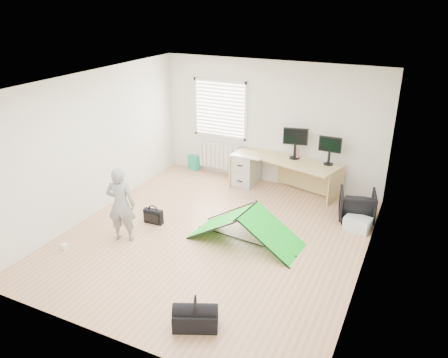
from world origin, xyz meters
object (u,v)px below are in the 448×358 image
at_px(thermos, 298,153).
at_px(kite, 245,226).
at_px(duffel_bag, 196,319).
at_px(monitor_right, 329,154).
at_px(office_chair, 357,205).
at_px(desk, 285,175).
at_px(person, 121,204).
at_px(storage_crate, 357,224).
at_px(monitor_left, 295,147).
at_px(laptop_bag, 153,216).
at_px(filing_cabinet, 246,168).

xyz_separation_m(thermos, kite, (-0.16, -2.41, -0.56)).
bearing_deg(thermos, duffel_bag, -88.96).
distance_m(monitor_right, office_chair, 1.23).
bearing_deg(desk, person, -106.57).
height_order(office_chair, duffel_bag, office_chair).
bearing_deg(desk, kite, -74.04).
xyz_separation_m(monitor_right, storage_crate, (0.84, -1.09, -0.84)).
relative_size(person, kite, 0.70).
distance_m(monitor_left, kite, 2.49).
xyz_separation_m(office_chair, laptop_bag, (-3.37, -1.76, -0.16)).
bearing_deg(desk, thermos, 49.31).
relative_size(office_chair, person, 0.49).
height_order(office_chair, storage_crate, office_chair).
xyz_separation_m(thermos, storage_crate, (1.51, -1.16, -0.73)).
distance_m(monitor_left, thermos, 0.15).
bearing_deg(monitor_right, monitor_left, 177.32).
distance_m(desk, filing_cabinet, 0.93).
bearing_deg(duffel_bag, desk, 69.62).
height_order(person, kite, person).
bearing_deg(person, laptop_bag, -119.54).
relative_size(person, laptop_bag, 3.63).
bearing_deg(filing_cabinet, duffel_bag, -72.64).
xyz_separation_m(laptop_bag, duffel_bag, (2.04, -2.08, -0.01)).
relative_size(thermos, storage_crate, 0.50).
xyz_separation_m(filing_cabinet, monitor_left, (1.06, 0.09, 0.62)).
distance_m(office_chair, storage_crate, 0.43).
xyz_separation_m(filing_cabinet, thermos, (1.12, 0.11, 0.49)).
height_order(thermos, person, person).
height_order(filing_cabinet, duffel_bag, filing_cabinet).
height_order(filing_cabinet, person, person).
relative_size(thermos, office_chair, 0.34).
height_order(thermos, kite, thermos).
bearing_deg(storage_crate, monitor_right, 127.61).
bearing_deg(person, office_chair, -162.97).
bearing_deg(laptop_bag, person, -104.42).
relative_size(monitor_right, storage_crate, 1.03).
xyz_separation_m(monitor_left, office_chair, (1.47, -0.75, -0.70)).
bearing_deg(monitor_left, laptop_bag, -139.03).
height_order(filing_cabinet, storage_crate, filing_cabinet).
height_order(desk, duffel_bag, desk).
bearing_deg(duffel_bag, storage_crate, 43.58).
relative_size(desk, monitor_right, 4.81).
bearing_deg(filing_cabinet, office_chair, -12.33).
bearing_deg(thermos, office_chair, -28.65).
bearing_deg(thermos, desk, -145.69).
relative_size(monitor_right, person, 0.34).
bearing_deg(storage_crate, thermos, 142.51).
xyz_separation_m(office_chair, person, (-3.52, -2.46, 0.37)).
distance_m(desk, kite, 2.27).
distance_m(filing_cabinet, office_chair, 2.63).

